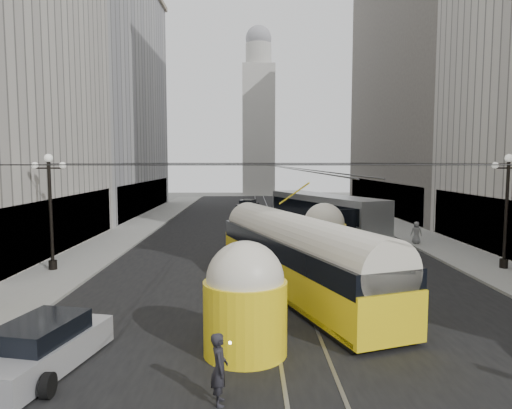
{
  "coord_description": "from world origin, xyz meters",
  "views": [
    {
      "loc": [
        -1.68,
        -6.99,
        6.06
      ],
      "look_at": [
        -1.35,
        16.8,
        3.86
      ],
      "focal_mm": 32.0,
      "sensor_mm": 36.0,
      "label": 1
    }
  ],
  "objects_px": {
    "pedestrian_crossing_a": "(219,369)",
    "pedestrian_sidewalk_right": "(416,232)",
    "city_bus": "(325,214)",
    "sedan_silver": "(42,348)",
    "streetcar": "(297,255)"
  },
  "relations": [
    {
      "from": "sedan_silver",
      "to": "pedestrian_crossing_a",
      "type": "distance_m",
      "value": 5.66
    },
    {
      "from": "city_bus",
      "to": "sedan_silver",
      "type": "xyz_separation_m",
      "value": [
        -12.21,
        -24.14,
        -1.19
      ]
    },
    {
      "from": "streetcar",
      "to": "pedestrian_crossing_a",
      "type": "relative_size",
      "value": 8.68
    },
    {
      "from": "streetcar",
      "to": "pedestrian_crossing_a",
      "type": "bearing_deg",
      "value": -106.94
    },
    {
      "from": "city_bus",
      "to": "pedestrian_sidewalk_right",
      "type": "height_order",
      "value": "city_bus"
    },
    {
      "from": "city_bus",
      "to": "sedan_silver",
      "type": "distance_m",
      "value": 27.08
    },
    {
      "from": "city_bus",
      "to": "pedestrian_sidewalk_right",
      "type": "bearing_deg",
      "value": -35.32
    },
    {
      "from": "pedestrian_crossing_a",
      "to": "pedestrian_sidewalk_right",
      "type": "height_order",
      "value": "pedestrian_crossing_a"
    },
    {
      "from": "city_bus",
      "to": "sedan_silver",
      "type": "bearing_deg",
      "value": -116.84
    },
    {
      "from": "streetcar",
      "to": "pedestrian_sidewalk_right",
      "type": "relative_size",
      "value": 9.87
    },
    {
      "from": "city_bus",
      "to": "sedan_silver",
      "type": "relative_size",
      "value": 2.77
    },
    {
      "from": "pedestrian_crossing_a",
      "to": "pedestrian_sidewalk_right",
      "type": "bearing_deg",
      "value": -37.6
    },
    {
      "from": "sedan_silver",
      "to": "pedestrian_sidewalk_right",
      "type": "distance_m",
      "value": 26.97
    },
    {
      "from": "pedestrian_crossing_a",
      "to": "pedestrian_sidewalk_right",
      "type": "relative_size",
      "value": 1.14
    },
    {
      "from": "city_bus",
      "to": "pedestrian_sidewalk_right",
      "type": "xyz_separation_m",
      "value": [
        6.04,
        -4.28,
        -0.91
      ]
    }
  ]
}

